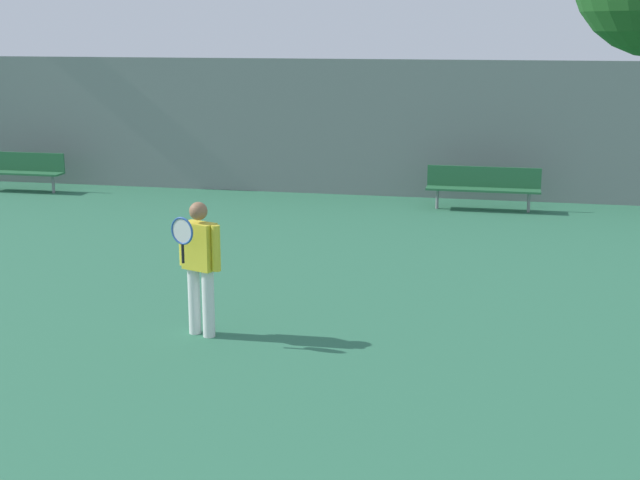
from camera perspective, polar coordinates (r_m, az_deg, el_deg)
tennis_player at (r=10.18m, az=-7.72°, el=-1.33°), size 0.55×0.49×1.56m
bench_courtside_far at (r=20.28m, az=-18.58°, el=4.40°), size 1.93×0.40×0.83m
bench_adjacent_court at (r=17.53m, az=10.41°, el=3.55°), size 2.18×0.40×0.83m
back_fence at (r=18.46m, az=8.56°, el=6.96°), size 33.21×0.06×2.82m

